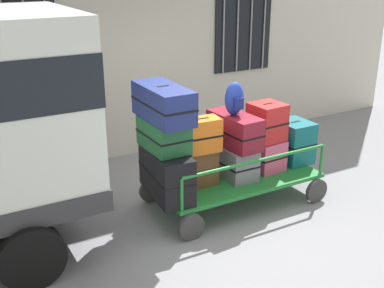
{
  "coord_description": "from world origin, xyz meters",
  "views": [
    {
      "loc": [
        -3.08,
        -4.98,
        3.19
      ],
      "look_at": [
        -0.22,
        0.08,
        0.99
      ],
      "focal_mm": 45.55,
      "sensor_mm": 36.0,
      "label": 1
    }
  ],
  "objects_px": {
    "suitcase_left_middle": "(164,134)",
    "suitcase_midleft_bottom": "(201,168)",
    "suitcase_left_top": "(163,103)",
    "suitcase_midright_middle": "(267,122)",
    "suitcase_midleft_middle": "(203,135)",
    "suitcase_center_bottom": "(234,161)",
    "suitcase_left_bottom": "(166,173)",
    "suitcase_midright_bottom": "(266,155)",
    "backpack": "(234,99)",
    "suitcase_right_bottom": "(294,142)",
    "luggage_cart": "(234,180)",
    "suitcase_center_middle": "(234,130)"
  },
  "relations": [
    {
      "from": "suitcase_left_top",
      "to": "backpack",
      "type": "height_order",
      "value": "suitcase_left_top"
    },
    {
      "from": "suitcase_right_bottom",
      "to": "suitcase_midright_middle",
      "type": "bearing_deg",
      "value": -178.83
    },
    {
      "from": "suitcase_center_bottom",
      "to": "suitcase_midright_middle",
      "type": "distance_m",
      "value": 0.72
    },
    {
      "from": "suitcase_left_top",
      "to": "suitcase_left_bottom",
      "type": "bearing_deg",
      "value": -90.0
    },
    {
      "from": "suitcase_left_top",
      "to": "suitcase_midright_middle",
      "type": "distance_m",
      "value": 1.67
    },
    {
      "from": "backpack",
      "to": "suitcase_midleft_middle",
      "type": "bearing_deg",
      "value": -175.84
    },
    {
      "from": "suitcase_midleft_bottom",
      "to": "backpack",
      "type": "relative_size",
      "value": 1.11
    },
    {
      "from": "suitcase_left_middle",
      "to": "suitcase_center_bottom",
      "type": "relative_size",
      "value": 1.04
    },
    {
      "from": "luggage_cart",
      "to": "suitcase_midright_bottom",
      "type": "relative_size",
      "value": 4.93
    },
    {
      "from": "suitcase_left_top",
      "to": "suitcase_midright_bottom",
      "type": "relative_size",
      "value": 2.01
    },
    {
      "from": "suitcase_left_middle",
      "to": "backpack",
      "type": "relative_size",
      "value": 1.65
    },
    {
      "from": "suitcase_center_bottom",
      "to": "backpack",
      "type": "distance_m",
      "value": 0.89
    },
    {
      "from": "suitcase_left_top",
      "to": "suitcase_right_bottom",
      "type": "relative_size",
      "value": 1.55
    },
    {
      "from": "suitcase_left_middle",
      "to": "suitcase_midright_middle",
      "type": "distance_m",
      "value": 1.6
    },
    {
      "from": "suitcase_midleft_middle",
      "to": "suitcase_left_top",
      "type": "bearing_deg",
      "value": 175.21
    },
    {
      "from": "suitcase_left_bottom",
      "to": "suitcase_center_bottom",
      "type": "bearing_deg",
      "value": 2.78
    },
    {
      "from": "suitcase_left_middle",
      "to": "luggage_cart",
      "type": "bearing_deg",
      "value": -0.88
    },
    {
      "from": "suitcase_center_bottom",
      "to": "suitcase_center_middle",
      "type": "height_order",
      "value": "suitcase_center_middle"
    },
    {
      "from": "suitcase_left_middle",
      "to": "suitcase_midleft_bottom",
      "type": "relative_size",
      "value": 1.48
    },
    {
      "from": "suitcase_midleft_middle",
      "to": "suitcase_left_middle",
      "type": "bearing_deg",
      "value": 174.23
    },
    {
      "from": "suitcase_midleft_middle",
      "to": "suitcase_center_middle",
      "type": "height_order",
      "value": "suitcase_midleft_middle"
    },
    {
      "from": "suitcase_center_middle",
      "to": "backpack",
      "type": "relative_size",
      "value": 1.94
    },
    {
      "from": "suitcase_midleft_bottom",
      "to": "suitcase_midright_middle",
      "type": "relative_size",
      "value": 0.93
    },
    {
      "from": "suitcase_midleft_middle",
      "to": "suitcase_center_bottom",
      "type": "xyz_separation_m",
      "value": [
        0.53,
        0.05,
        -0.49
      ]
    },
    {
      "from": "suitcase_midright_bottom",
      "to": "suitcase_midleft_bottom",
      "type": "bearing_deg",
      "value": 179.94
    },
    {
      "from": "suitcase_midright_middle",
      "to": "suitcase_midleft_middle",
      "type": "bearing_deg",
      "value": -177.19
    },
    {
      "from": "suitcase_midleft_middle",
      "to": "suitcase_right_bottom",
      "type": "bearing_deg",
      "value": 2.26
    },
    {
      "from": "suitcase_left_top",
      "to": "backpack",
      "type": "bearing_deg",
      "value": -0.48
    },
    {
      "from": "suitcase_left_top",
      "to": "suitcase_midright_bottom",
      "type": "distance_m",
      "value": 1.87
    },
    {
      "from": "suitcase_midright_middle",
      "to": "suitcase_right_bottom",
      "type": "bearing_deg",
      "value": 1.17
    },
    {
      "from": "suitcase_midright_bottom",
      "to": "backpack",
      "type": "xyz_separation_m",
      "value": [
        -0.57,
        0.0,
        0.89
      ]
    },
    {
      "from": "suitcase_center_middle",
      "to": "suitcase_right_bottom",
      "type": "bearing_deg",
      "value": -0.14
    },
    {
      "from": "suitcase_left_bottom",
      "to": "backpack",
      "type": "xyz_separation_m",
      "value": [
        1.03,
        0.04,
        0.81
      ]
    },
    {
      "from": "suitcase_left_bottom",
      "to": "suitcase_center_bottom",
      "type": "distance_m",
      "value": 1.07
    },
    {
      "from": "suitcase_midleft_middle",
      "to": "suitcase_right_bottom",
      "type": "relative_size",
      "value": 0.75
    },
    {
      "from": "suitcase_left_bottom",
      "to": "suitcase_midright_bottom",
      "type": "xyz_separation_m",
      "value": [
        1.59,
        0.03,
        -0.08
      ]
    },
    {
      "from": "suitcase_left_middle",
      "to": "suitcase_midright_bottom",
      "type": "xyz_separation_m",
      "value": [
        1.59,
        -0.02,
        -0.58
      ]
    },
    {
      "from": "suitcase_midleft_bottom",
      "to": "suitcase_center_middle",
      "type": "height_order",
      "value": "suitcase_center_middle"
    },
    {
      "from": "suitcase_midright_middle",
      "to": "suitcase_left_top",
      "type": "bearing_deg",
      "value": -179.73
    },
    {
      "from": "suitcase_midleft_bottom",
      "to": "suitcase_center_bottom",
      "type": "xyz_separation_m",
      "value": [
        0.53,
        0.02,
        -0.02
      ]
    },
    {
      "from": "suitcase_midright_bottom",
      "to": "suitcase_right_bottom",
      "type": "bearing_deg",
      "value": 3.39
    },
    {
      "from": "suitcase_midleft_bottom",
      "to": "suitcase_midright_bottom",
      "type": "distance_m",
      "value": 1.06
    },
    {
      "from": "suitcase_midright_bottom",
      "to": "suitcase_midright_middle",
      "type": "xyz_separation_m",
      "value": [
        0.0,
        0.02,
        0.48
      ]
    },
    {
      "from": "suitcase_midleft_middle",
      "to": "suitcase_midright_middle",
      "type": "height_order",
      "value": "suitcase_midright_middle"
    },
    {
      "from": "backpack",
      "to": "suitcase_center_bottom",
      "type": "bearing_deg",
      "value": 24.12
    },
    {
      "from": "suitcase_midleft_bottom",
      "to": "suitcase_midleft_middle",
      "type": "relative_size",
      "value": 1.05
    },
    {
      "from": "suitcase_center_bottom",
      "to": "suitcase_midleft_middle",
      "type": "bearing_deg",
      "value": -174.36
    },
    {
      "from": "suitcase_midright_middle",
      "to": "backpack",
      "type": "distance_m",
      "value": 0.7
    },
    {
      "from": "suitcase_left_top",
      "to": "suitcase_midleft_middle",
      "type": "bearing_deg",
      "value": -4.79
    },
    {
      "from": "suitcase_left_top",
      "to": "suitcase_midright_bottom",
      "type": "bearing_deg",
      "value": -0.47
    }
  ]
}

